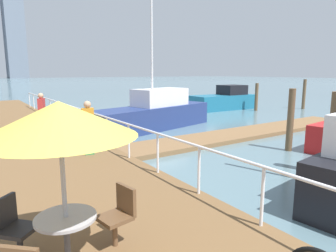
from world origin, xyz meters
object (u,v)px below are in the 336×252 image
(moored_boat_3, at_px, (154,113))
(patio_umbrella, at_px, (59,119))
(cafe_table_round, at_px, (66,222))
(pedestrian_0, at_px, (42,113))
(moored_boat_2, at_px, (224,100))
(pedestrian_1, at_px, (88,127))
(cafe_chair_0, at_px, (120,211))
(cafe_chair_1, at_px, (12,224))

(moored_boat_3, bearing_deg, patio_umbrella, -126.77)
(cafe_table_round, height_order, pedestrian_0, pedestrian_0)
(moored_boat_2, bearing_deg, patio_umbrella, -139.93)
(moored_boat_2, bearing_deg, pedestrian_1, -149.16)
(moored_boat_3, distance_m, cafe_chair_0, 11.67)
(cafe_chair_0, relative_size, pedestrian_0, 0.52)
(moored_boat_3, relative_size, cafe_chair_1, 10.08)
(cafe_chair_0, bearing_deg, moored_boat_2, 41.24)
(cafe_chair_0, distance_m, cafe_chair_1, 1.49)
(moored_boat_3, height_order, cafe_chair_0, moored_boat_3)
(moored_boat_2, bearing_deg, moored_boat_3, -155.91)
(moored_boat_3, height_order, cafe_chair_1, moored_boat_3)
(patio_umbrella, distance_m, cafe_chair_1, 1.73)
(pedestrian_1, bearing_deg, pedestrian_0, 96.71)
(cafe_chair_0, bearing_deg, patio_umbrella, -170.28)
(moored_boat_2, relative_size, cafe_chair_0, 6.28)
(pedestrian_0, relative_size, pedestrian_1, 1.01)
(cafe_chair_0, bearing_deg, cafe_chair_1, 161.10)
(cafe_chair_0, xyz_separation_m, pedestrian_0, (0.85, 9.54, 0.38))
(patio_umbrella, relative_size, cafe_chair_1, 2.51)
(cafe_chair_1, bearing_deg, pedestrian_1, 59.70)
(patio_umbrella, relative_size, pedestrian_1, 1.31)
(patio_umbrella, relative_size, cafe_chair_0, 2.51)
(moored_boat_2, relative_size, cafe_table_round, 7.06)
(cafe_table_round, height_order, patio_umbrella, patio_umbrella)
(moored_boat_2, height_order, pedestrian_0, pedestrian_0)
(moored_boat_3, height_order, pedestrian_0, moored_boat_3)
(moored_boat_3, bearing_deg, pedestrian_0, -178.50)
(cafe_chair_1, bearing_deg, pedestrian_0, 75.98)
(moored_boat_3, xyz_separation_m, pedestrian_1, (-5.15, -4.46, 0.46))
(cafe_chair_0, height_order, cafe_chair_1, same)
(moored_boat_2, xyz_separation_m, cafe_table_round, (-16.61, -13.97, 0.32))
(cafe_chair_1, bearing_deg, cafe_table_round, -47.53)
(cafe_chair_1, bearing_deg, patio_umbrella, -47.53)
(patio_umbrella, bearing_deg, pedestrian_1, 67.74)
(cafe_chair_1, relative_size, pedestrian_0, 0.52)
(cafe_chair_1, bearing_deg, moored_boat_2, 37.84)
(cafe_chair_1, height_order, pedestrian_1, pedestrian_1)
(moored_boat_2, bearing_deg, cafe_chair_0, -138.76)
(moored_boat_3, xyz_separation_m, pedestrian_0, (-5.66, -0.15, 0.47))
(cafe_chair_0, distance_m, pedestrian_1, 5.41)
(moored_boat_2, xyz_separation_m, patio_umbrella, (-16.61, -13.97, 1.69))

